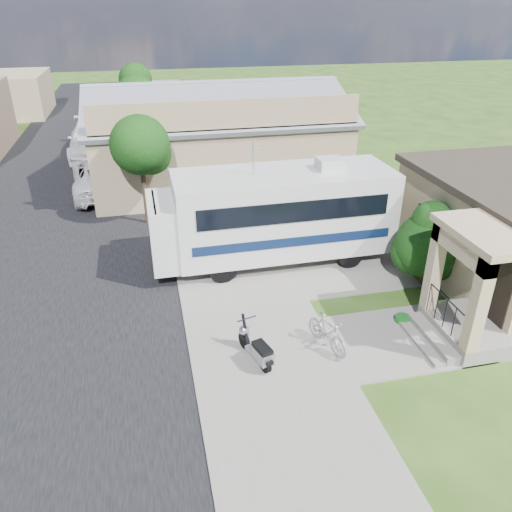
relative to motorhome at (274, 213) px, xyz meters
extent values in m
plane|color=#234011|center=(-0.62, -4.51, -1.87)|extent=(120.00, 120.00, 0.00)
cube|color=black|center=(-8.12, 5.49, -1.86)|extent=(9.00, 80.00, 0.02)
cube|color=slate|center=(-1.62, 5.49, -1.84)|extent=(4.00, 80.00, 0.06)
cube|color=slate|center=(0.88, -0.01, -1.85)|extent=(7.00, 6.00, 0.05)
cube|color=slate|center=(2.38, -5.51, -1.85)|extent=(4.00, 3.00, 0.05)
cube|color=black|center=(4.86, -1.81, -0.17)|extent=(0.04, 1.10, 1.20)
cube|color=black|center=(4.86, -5.81, -0.32)|extent=(0.04, 0.95, 2.10)
cube|color=slate|center=(4.08, -5.81, -1.62)|extent=(1.60, 2.40, 0.50)
cube|color=slate|center=(3.08, -5.81, -1.71)|extent=(0.40, 2.16, 0.32)
cube|color=slate|center=(2.73, -5.81, -1.79)|extent=(0.35, 2.16, 0.16)
cube|color=tan|center=(3.46, -4.78, -0.02)|extent=(0.35, 0.35, 2.70)
cube|color=tan|center=(3.46, -6.83, -0.02)|extent=(0.35, 0.35, 2.70)
cube|color=tan|center=(3.46, -5.81, 1.08)|extent=(0.35, 2.40, 0.50)
cube|color=tan|center=(4.28, -5.81, 1.43)|extent=(2.10, 2.70, 0.20)
cylinder|color=black|center=(3.33, -5.81, -0.47)|extent=(0.04, 1.70, 0.04)
cube|color=#886F55|center=(-0.62, 9.49, -0.07)|extent=(12.00, 8.00, 3.60)
cube|color=#575A63|center=(-0.62, 7.49, 2.28)|extent=(12.50, 4.40, 1.78)
cube|color=#575A63|center=(-0.62, 11.49, 2.28)|extent=(12.50, 4.40, 1.78)
cube|color=#575A63|center=(-0.62, 9.49, 2.98)|extent=(12.50, 0.50, 0.22)
cube|color=#886F55|center=(-0.62, 5.59, 2.28)|extent=(11.76, 0.20, 1.30)
cylinder|color=#321F16|center=(-4.42, 4.49, -0.30)|extent=(0.20, 0.20, 3.15)
sphere|color=black|center=(-4.42, 4.49, 1.50)|extent=(2.40, 2.40, 2.40)
sphere|color=black|center=(-4.02, 4.69, 1.05)|extent=(1.68, 1.68, 1.68)
cylinder|color=#321F16|center=(-4.42, 14.49, -0.23)|extent=(0.20, 0.20, 3.29)
sphere|color=black|center=(-4.42, 14.49, 1.65)|extent=(2.40, 2.40, 2.40)
sphere|color=black|center=(-4.02, 14.69, 1.18)|extent=(1.68, 1.68, 1.68)
cylinder|color=#321F16|center=(-4.42, 23.49, -0.37)|extent=(0.20, 0.20, 3.01)
sphere|color=black|center=(-4.42, 23.49, 1.35)|extent=(2.40, 2.40, 2.40)
sphere|color=black|center=(-4.02, 23.69, 0.92)|extent=(1.68, 1.68, 1.68)
cube|color=#B9B9B5|center=(0.33, 0.00, 0.04)|extent=(7.67, 2.81, 2.84)
cube|color=#B9B9B5|center=(-3.93, -0.05, -0.29)|extent=(0.90, 2.60, 2.18)
cube|color=black|center=(-4.12, -0.05, 0.31)|extent=(0.09, 2.32, 0.98)
cube|color=black|center=(0.34, -1.38, 0.55)|extent=(6.49, 0.11, 0.71)
cube|color=black|center=(0.31, 1.38, 0.55)|extent=(6.49, 0.11, 0.71)
cube|color=#0B1837|center=(0.34, -1.37, -0.53)|extent=(6.87, 0.10, 0.33)
cube|color=#0B1837|center=(0.31, 1.38, -0.53)|extent=(6.87, 0.10, 0.33)
cube|color=#B9B9B5|center=(1.96, 0.02, 1.65)|extent=(0.88, 0.77, 0.38)
cylinder|color=#A0A0A7|center=(-0.77, -0.01, 2.00)|extent=(0.04, 0.04, 1.09)
cylinder|color=black|center=(-2.10, -1.22, -1.38)|extent=(0.88, 0.32, 0.87)
cylinder|color=black|center=(-2.13, 1.18, -1.38)|extent=(0.88, 0.32, 0.87)
cylinder|color=black|center=(2.48, -1.17, -1.38)|extent=(0.88, 0.32, 0.87)
cylinder|color=black|center=(2.45, 1.23, -1.38)|extent=(0.88, 0.32, 0.87)
cylinder|color=#321F16|center=(4.50, -2.72, -1.44)|extent=(0.17, 0.17, 0.87)
sphere|color=black|center=(4.50, -2.72, -0.46)|extent=(2.18, 2.18, 2.18)
sphere|color=black|center=(4.93, -2.39, -0.02)|extent=(1.74, 1.74, 1.74)
sphere|color=black|center=(4.17, -2.50, -0.78)|extent=(1.52, 1.52, 1.52)
sphere|color=black|center=(4.72, -3.05, -0.89)|extent=(1.31, 1.31, 1.31)
sphere|color=black|center=(4.50, -2.72, 0.41)|extent=(1.31, 1.31, 1.31)
cylinder|color=black|center=(-1.78, -6.01, -1.58)|extent=(0.25, 0.47, 0.46)
cylinder|color=black|center=(-2.11, -4.92, -1.58)|extent=(0.25, 0.47, 0.46)
cube|color=#A0A0A7|center=(-1.93, -5.51, -1.52)|extent=(0.46, 0.64, 0.08)
cube|color=#A0A0A7|center=(-1.81, -5.91, -1.38)|extent=(0.50, 0.65, 0.31)
cube|color=black|center=(-1.82, -5.86, -1.17)|extent=(0.48, 0.69, 0.12)
cube|color=black|center=(-1.73, -6.16, -1.40)|extent=(0.24, 0.25, 0.10)
cylinder|color=black|center=(-2.08, -4.99, -1.17)|extent=(0.18, 0.36, 0.86)
sphere|color=#A0A0A7|center=(-2.11, -4.92, -1.24)|extent=(0.29, 0.29, 0.29)
sphere|color=black|center=(-2.13, -4.84, -1.24)|extent=(0.12, 0.12, 0.12)
cylinder|color=black|center=(-2.06, -5.07, -0.77)|extent=(0.56, 0.20, 0.04)
cube|color=black|center=(-2.11, -4.92, -1.46)|extent=(0.22, 0.32, 0.06)
imported|color=#A0A0A7|center=(0.10, -5.42, -1.38)|extent=(0.93, 1.72, 0.99)
imported|color=silver|center=(-6.41, 8.93, -1.03)|extent=(3.39, 6.34, 1.69)
imported|color=silver|center=(-7.34, 15.79, -0.94)|extent=(2.78, 6.47, 1.86)
cylinder|color=#115919|center=(2.73, -4.74, -1.77)|extent=(0.44, 0.44, 0.20)
camera|label=1|loc=(-4.21, -15.75, 6.79)|focal=35.00mm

